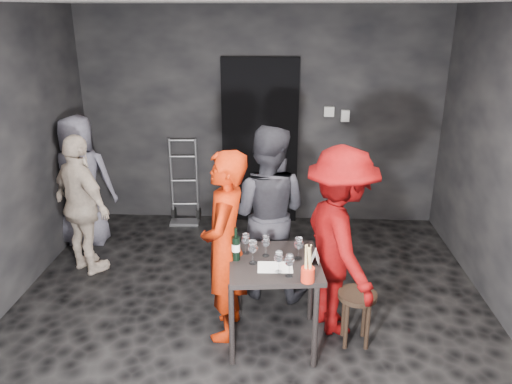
{
  "coord_description": "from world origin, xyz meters",
  "views": [
    {
      "loc": [
        0.26,
        -3.69,
        2.64
      ],
      "look_at": [
        0.06,
        0.25,
        1.19
      ],
      "focal_mm": 35.0,
      "sensor_mm": 36.0,
      "label": 1
    }
  ],
  "objects_px": {
    "hand_truck": "(185,206)",
    "bystander_grey": "(81,180)",
    "woman_black": "(267,203)",
    "bystander_cream": "(82,206)",
    "breadstick_cup": "(308,264)",
    "stool": "(357,304)",
    "man_maroon": "(340,234)",
    "wine_bottle": "(236,247)",
    "tasting_table": "(274,272)",
    "server_red": "(225,239)"
  },
  "relations": [
    {
      "from": "hand_truck",
      "to": "bystander_grey",
      "type": "bearing_deg",
      "value": -150.5
    },
    {
      "from": "woman_black",
      "to": "bystander_grey",
      "type": "relative_size",
      "value": 1.18
    },
    {
      "from": "bystander_cream",
      "to": "breadstick_cup",
      "type": "height_order",
      "value": "bystander_cream"
    },
    {
      "from": "stool",
      "to": "breadstick_cup",
      "type": "relative_size",
      "value": 1.5
    },
    {
      "from": "man_maroon",
      "to": "wine_bottle",
      "type": "bearing_deg",
      "value": 87.31
    },
    {
      "from": "bystander_cream",
      "to": "stool",
      "type": "bearing_deg",
      "value": -165.63
    },
    {
      "from": "tasting_table",
      "to": "bystander_grey",
      "type": "distance_m",
      "value": 2.87
    },
    {
      "from": "bystander_cream",
      "to": "bystander_grey",
      "type": "relative_size",
      "value": 0.93
    },
    {
      "from": "hand_truck",
      "to": "breadstick_cup",
      "type": "height_order",
      "value": "hand_truck"
    },
    {
      "from": "hand_truck",
      "to": "bystander_cream",
      "type": "xyz_separation_m",
      "value": [
        -0.79,
        -1.35,
        0.53
      ]
    },
    {
      "from": "breadstick_cup",
      "to": "bystander_grey",
      "type": "bearing_deg",
      "value": 140.31
    },
    {
      "from": "stool",
      "to": "man_maroon",
      "type": "distance_m",
      "value": 0.59
    },
    {
      "from": "stool",
      "to": "wine_bottle",
      "type": "xyz_separation_m",
      "value": [
        -0.99,
        0.01,
        0.49
      ]
    },
    {
      "from": "bystander_grey",
      "to": "wine_bottle",
      "type": "distance_m",
      "value": 2.63
    },
    {
      "from": "man_maroon",
      "to": "breadstick_cup",
      "type": "height_order",
      "value": "man_maroon"
    },
    {
      "from": "hand_truck",
      "to": "breadstick_cup",
      "type": "bearing_deg",
      "value": -66.02
    },
    {
      "from": "hand_truck",
      "to": "bystander_grey",
      "type": "relative_size",
      "value": 0.7
    },
    {
      "from": "stool",
      "to": "bystander_cream",
      "type": "xyz_separation_m",
      "value": [
        -2.67,
        1.11,
        0.37
      ]
    },
    {
      "from": "man_maroon",
      "to": "breadstick_cup",
      "type": "bearing_deg",
      "value": 134.21
    },
    {
      "from": "man_maroon",
      "to": "bystander_grey",
      "type": "relative_size",
      "value": 1.12
    },
    {
      "from": "stool",
      "to": "tasting_table",
      "type": "bearing_deg",
      "value": -179.68
    },
    {
      "from": "breadstick_cup",
      "to": "stool",
      "type": "bearing_deg",
      "value": 35.53
    },
    {
      "from": "tasting_table",
      "to": "woman_black",
      "type": "xyz_separation_m",
      "value": [
        -0.09,
        0.78,
        0.28
      ]
    },
    {
      "from": "tasting_table",
      "to": "server_red",
      "type": "relative_size",
      "value": 0.42
    },
    {
      "from": "hand_truck",
      "to": "bystander_cream",
      "type": "height_order",
      "value": "bystander_cream"
    },
    {
      "from": "tasting_table",
      "to": "stool",
      "type": "relative_size",
      "value": 1.6
    },
    {
      "from": "woman_black",
      "to": "bystander_grey",
      "type": "bearing_deg",
      "value": -13.67
    },
    {
      "from": "server_red",
      "to": "tasting_table",
      "type": "bearing_deg",
      "value": 79.62
    },
    {
      "from": "tasting_table",
      "to": "wine_bottle",
      "type": "xyz_separation_m",
      "value": [
        -0.31,
        0.01,
        0.21
      ]
    },
    {
      "from": "stool",
      "to": "bystander_cream",
      "type": "distance_m",
      "value": 2.91
    },
    {
      "from": "man_maroon",
      "to": "bystander_grey",
      "type": "bearing_deg",
      "value": 43.71
    },
    {
      "from": "woman_black",
      "to": "wine_bottle",
      "type": "relative_size",
      "value": 6.7
    },
    {
      "from": "man_maroon",
      "to": "bystander_cream",
      "type": "bearing_deg",
      "value": 53.49
    },
    {
      "from": "wine_bottle",
      "to": "man_maroon",
      "type": "bearing_deg",
      "value": 14.69
    },
    {
      "from": "stool",
      "to": "server_red",
      "type": "distance_m",
      "value": 1.21
    },
    {
      "from": "bystander_cream",
      "to": "server_red",
      "type": "bearing_deg",
      "value": -175.45
    },
    {
      "from": "tasting_table",
      "to": "woman_black",
      "type": "distance_m",
      "value": 0.84
    },
    {
      "from": "bystander_grey",
      "to": "breadstick_cup",
      "type": "relative_size",
      "value": 5.06
    },
    {
      "from": "woman_black",
      "to": "bystander_cream",
      "type": "relative_size",
      "value": 1.27
    },
    {
      "from": "tasting_table",
      "to": "stool",
      "type": "bearing_deg",
      "value": 0.32
    },
    {
      "from": "stool",
      "to": "breadstick_cup",
      "type": "distance_m",
      "value": 0.75
    },
    {
      "from": "stool",
      "to": "hand_truck",
      "type": "bearing_deg",
      "value": 127.42
    },
    {
      "from": "server_red",
      "to": "stool",
      "type": "bearing_deg",
      "value": 88.91
    },
    {
      "from": "bystander_cream",
      "to": "wine_bottle",
      "type": "height_order",
      "value": "bystander_cream"
    },
    {
      "from": "man_maroon",
      "to": "bystander_cream",
      "type": "xyz_separation_m",
      "value": [
        -2.53,
        0.88,
        -0.15
      ]
    },
    {
      "from": "stool",
      "to": "server_red",
      "type": "bearing_deg",
      "value": 174.54
    },
    {
      "from": "woman_black",
      "to": "server_red",
      "type": "bearing_deg",
      "value": 75.48
    },
    {
      "from": "tasting_table",
      "to": "bystander_cream",
      "type": "height_order",
      "value": "bystander_cream"
    },
    {
      "from": "bystander_cream",
      "to": "woman_black",
      "type": "bearing_deg",
      "value": -152.84
    },
    {
      "from": "hand_truck",
      "to": "stool",
      "type": "xyz_separation_m",
      "value": [
        1.88,
        -2.46,
        0.16
      ]
    }
  ]
}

